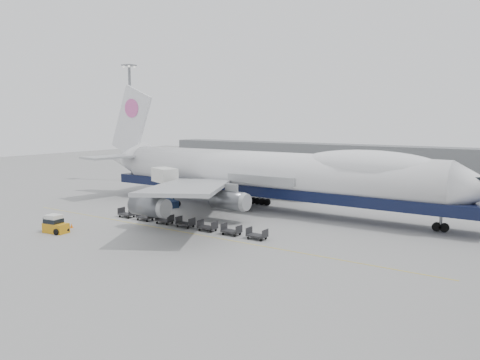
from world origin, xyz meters
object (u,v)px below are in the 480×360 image
Objects in this scene: ground_worker at (45,224)px; airliner at (270,173)px; catering_truck at (165,185)px; baggage_tug at (55,225)px.

airliner is at bearing -29.18° from ground_worker.
catering_truck reaches higher than ground_worker.
baggage_tug is (0.74, -20.35, -2.46)m from catering_truck.
airliner is 31.01m from baggage_tug.
catering_truck is 20.72m from ground_worker.
airliner is 10.99× the size of catering_truck.
ground_worker is (-1.87, -0.18, -0.13)m from baggage_tug.
airliner reaches higher than catering_truck.
baggage_tug is 1.89× the size of ground_worker.
ground_worker is at bearing -121.43° from airliner.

